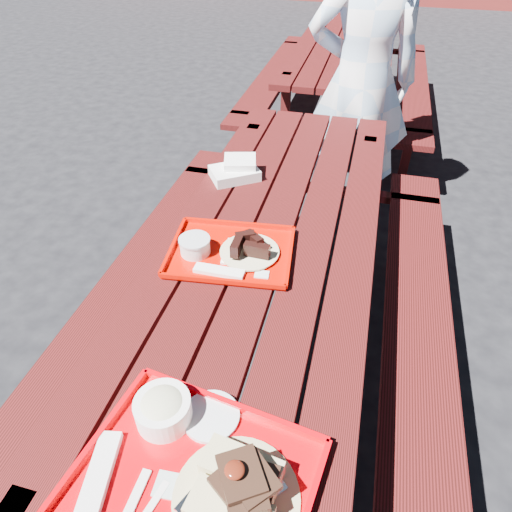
# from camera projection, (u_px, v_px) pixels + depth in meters

# --- Properties ---
(ground) EXTENTS (60.00, 60.00, 0.00)m
(ground) POSITION_uv_depth(u_px,v_px,m) (264.00, 375.00, 2.07)
(ground) COLOR black
(ground) RESTS_ON ground
(picnic_table_near) EXTENTS (1.41, 2.40, 0.75)m
(picnic_table_near) POSITION_uv_depth(u_px,v_px,m) (266.00, 285.00, 1.71)
(picnic_table_near) COLOR #4A0E0F
(picnic_table_near) RESTS_ON ground
(picnic_table_far) EXTENTS (1.41, 2.40, 0.75)m
(picnic_table_far) POSITION_uv_depth(u_px,v_px,m) (344.00, 63.00, 3.81)
(picnic_table_far) COLOR #4A0E0F
(picnic_table_far) RESTS_ON ground
(near_tray) EXTENTS (0.54, 0.45, 0.16)m
(near_tray) POSITION_uv_depth(u_px,v_px,m) (198.00, 463.00, 0.96)
(near_tray) COLOR #D50008
(near_tray) RESTS_ON picnic_table_near
(far_tray) EXTENTS (0.44, 0.36, 0.07)m
(far_tray) POSITION_uv_depth(u_px,v_px,m) (229.00, 251.00, 1.53)
(far_tray) COLOR #C90B00
(far_tray) RESTS_ON picnic_table_near
(white_cloth) EXTENTS (0.24, 0.23, 0.08)m
(white_cloth) POSITION_uv_depth(u_px,v_px,m) (236.00, 170.00, 1.94)
(white_cloth) COLOR white
(white_cloth) RESTS_ON picnic_table_near
(person) EXTENTS (0.69, 0.52, 1.73)m
(person) POSITION_uv_depth(u_px,v_px,m) (361.00, 82.00, 2.56)
(person) COLOR #B3D5F6
(person) RESTS_ON ground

